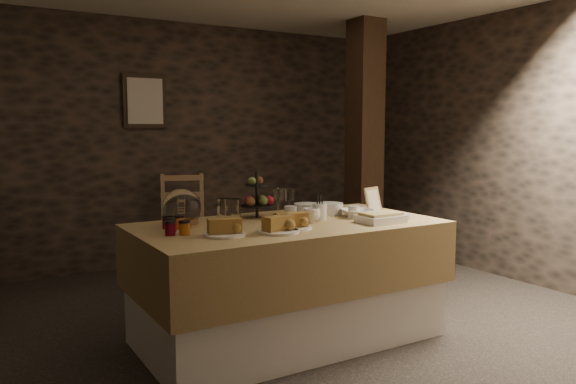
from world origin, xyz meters
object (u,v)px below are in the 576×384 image
buffet_table (288,272)px  timber_column (364,144)px  fruit_stand (258,200)px  chair (181,228)px

buffet_table → timber_column: 2.47m
buffet_table → timber_column: (1.82, 1.46, 0.83)m
buffet_table → timber_column: size_ratio=0.80×
timber_column → fruit_stand: bearing=-148.7°
buffet_table → timber_column: timber_column is taller
buffet_table → fruit_stand: fruit_stand is taller
buffet_table → fruit_stand: bearing=102.9°
chair → fruit_stand: (-0.09, -1.89, 0.51)m
chair → buffet_table: bearing=-70.6°
timber_column → buffet_table: bearing=-141.2°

